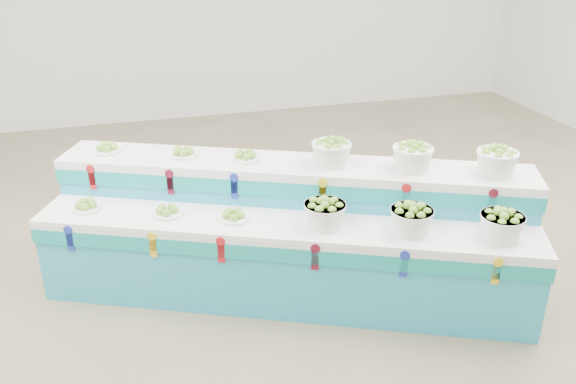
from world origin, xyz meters
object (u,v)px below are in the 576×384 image
object	(u,v)px
display_stand	(288,233)
basket_lower_left	(325,213)
basket_upper_right	(497,160)
plate_upper_mid	(183,152)

from	to	relation	value
display_stand	basket_lower_left	size ratio (longest dim) A/B	12.29
basket_lower_left	basket_upper_right	size ratio (longest dim) A/B	1.00
display_stand	basket_upper_right	world-z (taller)	basket_upper_right
display_stand	plate_upper_mid	size ratio (longest dim) A/B	16.65
plate_upper_mid	basket_upper_right	bearing A→B (deg)	-24.54
display_stand	basket_lower_left	xyz separation A→B (m)	(0.18, -0.34, 0.32)
display_stand	plate_upper_mid	bearing A→B (deg)	165.27
plate_upper_mid	basket_lower_left	bearing A→B (deg)	-45.93
basket_lower_left	plate_upper_mid	size ratio (longest dim) A/B	1.35
basket_upper_right	basket_lower_left	bearing A→B (deg)	176.19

